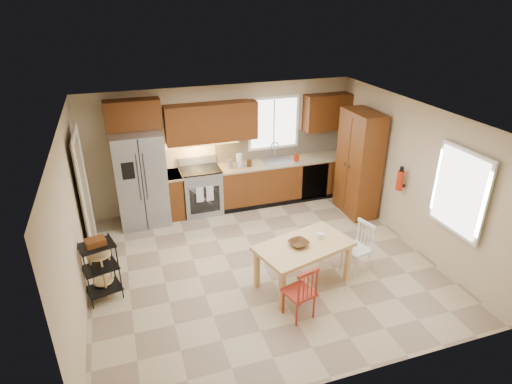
{
  "coord_description": "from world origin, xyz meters",
  "views": [
    {
      "loc": [
        -1.98,
        -5.61,
        4.13
      ],
      "look_at": [
        0.02,
        0.4,
        1.15
      ],
      "focal_mm": 30.0,
      "sensor_mm": 36.0,
      "label": 1
    }
  ],
  "objects_px": {
    "pantry": "(359,164)",
    "table_jar": "(320,237)",
    "dining_table": "(303,265)",
    "refrigerator": "(141,179)",
    "range_stove": "(202,191)",
    "bar_stool": "(102,273)",
    "chair_white": "(356,248)",
    "fire_extinguisher": "(400,180)",
    "soap_bottle": "(296,157)",
    "table_bowl": "(299,246)",
    "utility_cart": "(101,271)",
    "chair_red": "(299,291)"
  },
  "relations": [
    {
      "from": "pantry",
      "to": "utility_cart",
      "type": "relative_size",
      "value": 2.2
    },
    {
      "from": "range_stove",
      "to": "fire_extinguisher",
      "type": "height_order",
      "value": "fire_extinguisher"
    },
    {
      "from": "range_stove",
      "to": "table_jar",
      "type": "bearing_deg",
      "value": -65.33
    },
    {
      "from": "fire_extinguisher",
      "to": "table_jar",
      "type": "distance_m",
      "value": 2.08
    },
    {
      "from": "dining_table",
      "to": "bar_stool",
      "type": "distance_m",
      "value": 3.01
    },
    {
      "from": "pantry",
      "to": "table_jar",
      "type": "bearing_deg",
      "value": -133.46
    },
    {
      "from": "range_stove",
      "to": "refrigerator",
      "type": "bearing_deg",
      "value": -177.01
    },
    {
      "from": "pantry",
      "to": "chair_red",
      "type": "relative_size",
      "value": 2.51
    },
    {
      "from": "soap_bottle",
      "to": "chair_red",
      "type": "height_order",
      "value": "soap_bottle"
    },
    {
      "from": "table_jar",
      "to": "range_stove",
      "type": "bearing_deg",
      "value": 114.67
    },
    {
      "from": "chair_white",
      "to": "bar_stool",
      "type": "xyz_separation_m",
      "value": [
        -3.87,
        0.7,
        -0.07
      ]
    },
    {
      "from": "refrigerator",
      "to": "utility_cart",
      "type": "distance_m",
      "value": 2.37
    },
    {
      "from": "range_stove",
      "to": "chair_red",
      "type": "bearing_deg",
      "value": -80.07
    },
    {
      "from": "refrigerator",
      "to": "bar_stool",
      "type": "distance_m",
      "value": 2.28
    },
    {
      "from": "pantry",
      "to": "soap_bottle",
      "type": "bearing_deg",
      "value": 136.55
    },
    {
      "from": "chair_red",
      "to": "table_bowl",
      "type": "height_order",
      "value": "chair_red"
    },
    {
      "from": "dining_table",
      "to": "table_bowl",
      "type": "relative_size",
      "value": 4.94
    },
    {
      "from": "refrigerator",
      "to": "chair_white",
      "type": "relative_size",
      "value": 2.18
    },
    {
      "from": "dining_table",
      "to": "refrigerator",
      "type": "bearing_deg",
      "value": 111.92
    },
    {
      "from": "range_stove",
      "to": "table_bowl",
      "type": "bearing_deg",
      "value": -73.0
    },
    {
      "from": "utility_cart",
      "to": "soap_bottle",
      "type": "bearing_deg",
      "value": 13.64
    },
    {
      "from": "table_jar",
      "to": "table_bowl",
      "type": "bearing_deg",
      "value": -167.47
    },
    {
      "from": "range_stove",
      "to": "table_jar",
      "type": "distance_m",
      "value": 3.07
    },
    {
      "from": "chair_red",
      "to": "bar_stool",
      "type": "distance_m",
      "value": 2.92
    },
    {
      "from": "soap_bottle",
      "to": "fire_extinguisher",
      "type": "xyz_separation_m",
      "value": [
        1.15,
        -1.95,
        0.1
      ]
    },
    {
      "from": "refrigerator",
      "to": "table_bowl",
      "type": "distance_m",
      "value": 3.47
    },
    {
      "from": "soap_bottle",
      "to": "pantry",
      "type": "distance_m",
      "value": 1.31
    },
    {
      "from": "chair_white",
      "to": "table_bowl",
      "type": "xyz_separation_m",
      "value": [
        -1.04,
        -0.05,
        0.28
      ]
    },
    {
      "from": "fire_extinguisher",
      "to": "dining_table",
      "type": "relative_size",
      "value": 0.25
    },
    {
      "from": "refrigerator",
      "to": "pantry",
      "type": "distance_m",
      "value": 4.23
    },
    {
      "from": "refrigerator",
      "to": "pantry",
      "type": "relative_size",
      "value": 0.87
    },
    {
      "from": "fire_extinguisher",
      "to": "chair_white",
      "type": "relative_size",
      "value": 0.43
    },
    {
      "from": "chair_red",
      "to": "fire_extinguisher",
      "type": "bearing_deg",
      "value": 15.02
    },
    {
      "from": "chair_white",
      "to": "fire_extinguisher",
      "type": "bearing_deg",
      "value": -73.2
    },
    {
      "from": "range_stove",
      "to": "bar_stool",
      "type": "xyz_separation_m",
      "value": [
        -1.95,
        -2.12,
        -0.11
      ]
    },
    {
      "from": "chair_white",
      "to": "table_jar",
      "type": "relative_size",
      "value": 7.55
    },
    {
      "from": "pantry",
      "to": "table_jar",
      "type": "height_order",
      "value": "pantry"
    },
    {
      "from": "refrigerator",
      "to": "bar_stool",
      "type": "bearing_deg",
      "value": -111.19
    },
    {
      "from": "soap_bottle",
      "to": "chair_red",
      "type": "bearing_deg",
      "value": -112.37
    },
    {
      "from": "refrigerator",
      "to": "dining_table",
      "type": "relative_size",
      "value": 1.28
    },
    {
      "from": "fire_extinguisher",
      "to": "utility_cart",
      "type": "relative_size",
      "value": 0.38
    },
    {
      "from": "pantry",
      "to": "table_bowl",
      "type": "height_order",
      "value": "pantry"
    },
    {
      "from": "refrigerator",
      "to": "table_jar",
      "type": "relative_size",
      "value": 16.42
    },
    {
      "from": "bar_stool",
      "to": "fire_extinguisher",
      "type": "bearing_deg",
      "value": -12.66
    },
    {
      "from": "chair_white",
      "to": "range_stove",
      "type": "bearing_deg",
      "value": 19.13
    },
    {
      "from": "pantry",
      "to": "bar_stool",
      "type": "bearing_deg",
      "value": -166.99
    },
    {
      "from": "soap_bottle",
      "to": "refrigerator",
      "type": "bearing_deg",
      "value": 179.55
    },
    {
      "from": "fire_extinguisher",
      "to": "soap_bottle",
      "type": "bearing_deg",
      "value": 120.53
    },
    {
      "from": "bar_stool",
      "to": "range_stove",
      "type": "bearing_deg",
      "value": 33.79
    },
    {
      "from": "dining_table",
      "to": "table_jar",
      "type": "height_order",
      "value": "table_jar"
    }
  ]
}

